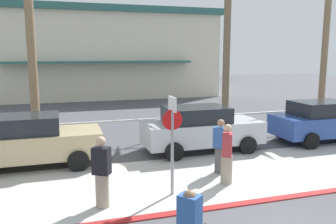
{
  "coord_description": "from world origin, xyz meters",
  "views": [
    {
      "loc": [
        -4.16,
        -4.81,
        3.61
      ],
      "look_at": [
        -0.8,
        6.0,
        1.7
      ],
      "focal_mm": 36.93,
      "sensor_mm": 36.0,
      "label": 1
    }
  ],
  "objects_px": {
    "car_blue_3": "(324,121)",
    "pedestrian_1": "(102,175)",
    "stop_sign_bike_lane": "(172,132)",
    "car_tan_1": "(29,141)",
    "pedestrian_0": "(220,149)",
    "pedestrian_2": "(227,157)",
    "car_silver_2": "(201,128)",
    "palm_tree_2": "(30,11)",
    "palm_tree_3": "(227,5)"
  },
  "relations": [
    {
      "from": "pedestrian_1",
      "to": "pedestrian_2",
      "type": "distance_m",
      "value": 3.53
    },
    {
      "from": "car_silver_2",
      "to": "car_blue_3",
      "type": "relative_size",
      "value": 1.0
    },
    {
      "from": "car_silver_2",
      "to": "car_blue_3",
      "type": "height_order",
      "value": "same"
    },
    {
      "from": "car_tan_1",
      "to": "car_blue_3",
      "type": "xyz_separation_m",
      "value": [
        11.41,
        -0.07,
        0.0
      ]
    },
    {
      "from": "palm_tree_3",
      "to": "pedestrian_1",
      "type": "distance_m",
      "value": 12.22
    },
    {
      "from": "car_silver_2",
      "to": "pedestrian_1",
      "type": "height_order",
      "value": "pedestrian_1"
    },
    {
      "from": "pedestrian_2",
      "to": "stop_sign_bike_lane",
      "type": "bearing_deg",
      "value": -170.36
    },
    {
      "from": "car_silver_2",
      "to": "car_blue_3",
      "type": "xyz_separation_m",
      "value": [
        5.45,
        -0.16,
        0.0
      ]
    },
    {
      "from": "pedestrian_0",
      "to": "pedestrian_1",
      "type": "relative_size",
      "value": 0.97
    },
    {
      "from": "car_blue_3",
      "to": "pedestrian_2",
      "type": "xyz_separation_m",
      "value": [
        -6.04,
        -3.14,
        -0.08
      ]
    },
    {
      "from": "palm_tree_2",
      "to": "car_blue_3",
      "type": "xyz_separation_m",
      "value": [
        11.41,
        -3.95,
        -4.43
      ]
    },
    {
      "from": "palm_tree_2",
      "to": "pedestrian_2",
      "type": "bearing_deg",
      "value": -52.9
    },
    {
      "from": "car_blue_3",
      "to": "pedestrian_1",
      "type": "xyz_separation_m",
      "value": [
        -9.53,
        -3.65,
        -0.07
      ]
    },
    {
      "from": "palm_tree_3",
      "to": "car_silver_2",
      "type": "height_order",
      "value": "palm_tree_3"
    },
    {
      "from": "car_tan_1",
      "to": "pedestrian_0",
      "type": "xyz_separation_m",
      "value": [
        5.59,
        -2.35,
        -0.1
      ]
    },
    {
      "from": "palm_tree_3",
      "to": "pedestrian_2",
      "type": "distance_m",
      "value": 10.13
    },
    {
      "from": "pedestrian_0",
      "to": "pedestrian_1",
      "type": "height_order",
      "value": "pedestrian_1"
    },
    {
      "from": "pedestrian_2",
      "to": "palm_tree_3",
      "type": "bearing_deg",
      "value": 63.99
    },
    {
      "from": "car_silver_2",
      "to": "pedestrian_2",
      "type": "relative_size",
      "value": 2.57
    },
    {
      "from": "car_blue_3",
      "to": "pedestrian_0",
      "type": "xyz_separation_m",
      "value": [
        -5.83,
        -2.28,
        -0.1
      ]
    },
    {
      "from": "palm_tree_3",
      "to": "pedestrian_0",
      "type": "bearing_deg",
      "value": -117.37
    },
    {
      "from": "pedestrian_1",
      "to": "pedestrian_0",
      "type": "bearing_deg",
      "value": 20.27
    },
    {
      "from": "palm_tree_3",
      "to": "car_tan_1",
      "type": "distance_m",
      "value": 11.48
    },
    {
      "from": "car_tan_1",
      "to": "pedestrian_2",
      "type": "bearing_deg",
      "value": -30.9
    },
    {
      "from": "stop_sign_bike_lane",
      "to": "car_tan_1",
      "type": "xyz_separation_m",
      "value": [
        -3.68,
        3.5,
        -0.81
      ]
    },
    {
      "from": "car_blue_3",
      "to": "pedestrian_0",
      "type": "distance_m",
      "value": 6.26
    },
    {
      "from": "palm_tree_2",
      "to": "car_blue_3",
      "type": "bearing_deg",
      "value": -19.11
    },
    {
      "from": "stop_sign_bike_lane",
      "to": "pedestrian_1",
      "type": "xyz_separation_m",
      "value": [
        -1.8,
        -0.22,
        -0.87
      ]
    },
    {
      "from": "stop_sign_bike_lane",
      "to": "pedestrian_0",
      "type": "relative_size",
      "value": 1.53
    },
    {
      "from": "car_tan_1",
      "to": "car_blue_3",
      "type": "distance_m",
      "value": 11.41
    },
    {
      "from": "stop_sign_bike_lane",
      "to": "car_tan_1",
      "type": "relative_size",
      "value": 0.58
    },
    {
      "from": "stop_sign_bike_lane",
      "to": "pedestrian_0",
      "type": "xyz_separation_m",
      "value": [
        1.91,
        1.15,
        -0.9
      ]
    },
    {
      "from": "palm_tree_2",
      "to": "pedestrian_1",
      "type": "bearing_deg",
      "value": -76.13
    },
    {
      "from": "palm_tree_3",
      "to": "pedestrian_2",
      "type": "xyz_separation_m",
      "value": [
        -3.81,
        -7.8,
        -5.23
      ]
    },
    {
      "from": "car_tan_1",
      "to": "stop_sign_bike_lane",
      "type": "bearing_deg",
      "value": -43.57
    },
    {
      "from": "stop_sign_bike_lane",
      "to": "car_tan_1",
      "type": "bearing_deg",
      "value": 136.43
    },
    {
      "from": "car_tan_1",
      "to": "pedestrian_1",
      "type": "bearing_deg",
      "value": -63.18
    },
    {
      "from": "pedestrian_1",
      "to": "pedestrian_2",
      "type": "bearing_deg",
      "value": 8.18
    },
    {
      "from": "car_blue_3",
      "to": "pedestrian_2",
      "type": "relative_size",
      "value": 2.57
    },
    {
      "from": "car_tan_1",
      "to": "pedestrian_0",
      "type": "distance_m",
      "value": 6.06
    },
    {
      "from": "palm_tree_2",
      "to": "car_blue_3",
      "type": "relative_size",
      "value": 1.6
    },
    {
      "from": "pedestrian_0",
      "to": "car_blue_3",
      "type": "bearing_deg",
      "value": 21.35
    },
    {
      "from": "car_silver_2",
      "to": "car_blue_3",
      "type": "distance_m",
      "value": 5.45
    },
    {
      "from": "palm_tree_3",
      "to": "pedestrian_2",
      "type": "bearing_deg",
      "value": -116.01
    },
    {
      "from": "palm_tree_2",
      "to": "pedestrian_0",
      "type": "relative_size",
      "value": 4.22
    },
    {
      "from": "palm_tree_3",
      "to": "pedestrian_0",
      "type": "xyz_separation_m",
      "value": [
        -3.59,
        -6.93,
        -5.25
      ]
    },
    {
      "from": "pedestrian_0",
      "to": "pedestrian_2",
      "type": "xyz_separation_m",
      "value": [
        -0.22,
        -0.87,
        0.02
      ]
    },
    {
      "from": "pedestrian_0",
      "to": "pedestrian_2",
      "type": "bearing_deg",
      "value": -104.09
    },
    {
      "from": "palm_tree_2",
      "to": "car_tan_1",
      "type": "bearing_deg",
      "value": -90.03
    },
    {
      "from": "car_silver_2",
      "to": "pedestrian_2",
      "type": "bearing_deg",
      "value": -100.19
    }
  ]
}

